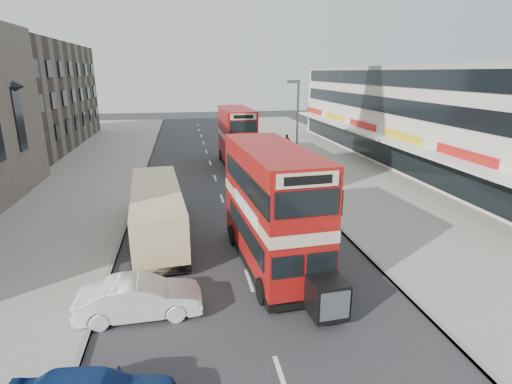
{
  "coord_description": "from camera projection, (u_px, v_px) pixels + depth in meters",
  "views": [
    {
      "loc": [
        -2.52,
        -13.55,
        8.73
      ],
      "look_at": [
        1.19,
        6.91,
        2.52
      ],
      "focal_mm": 28.31,
      "sensor_mm": 36.0,
      "label": 1
    }
  ],
  "objects": [
    {
      "name": "street_lamp",
      "position": [
        297.0,
        123.0,
        32.42
      ],
      "size": [
        1.0,
        0.2,
        8.12
      ],
      "color": "slate",
      "rests_on": "ground"
    },
    {
      "name": "pedestrian_far",
      "position": [
        287.0,
        143.0,
        45.28
      ],
      "size": [
        1.11,
        0.49,
        1.87
      ],
      "primitive_type": "imported",
      "rotation": [
        0.0,
        0.0,
        0.03
      ],
      "color": "gray",
      "rests_on": "pavement_right"
    },
    {
      "name": "cyclist",
      "position": [
        266.0,
        168.0,
        34.89
      ],
      "size": [
        0.78,
        1.99,
        2.17
      ],
      "rotation": [
        0.0,
        0.0,
        -0.05
      ],
      "color": "gray",
      "rests_on": "ground"
    },
    {
      "name": "ground",
      "position": [
        258.0,
        305.0,
        15.7
      ],
      "size": [
        160.0,
        160.0,
        0.0
      ],
      "primitive_type": "plane",
      "color": "#28282B",
      "rests_on": "ground"
    },
    {
      "name": "pavement_right",
      "position": [
        347.0,
        171.0,
        36.59
      ],
      "size": [
        12.0,
        90.0,
        0.15
      ],
      "primitive_type": "cube",
      "color": "gray",
      "rests_on": "ground"
    },
    {
      "name": "commercial_row",
      "position": [
        421.0,
        116.0,
        38.51
      ],
      "size": [
        9.9,
        46.2,
        9.3
      ],
      "color": "beige",
      "rests_on": "ground"
    },
    {
      "name": "coach",
      "position": [
        157.0,
        210.0,
        21.76
      ],
      "size": [
        3.31,
        10.13,
        2.64
      ],
      "rotation": [
        0.0,
        0.0,
        0.08
      ],
      "color": "black",
      "rests_on": "ground"
    },
    {
      "name": "bus_main",
      "position": [
        272.0,
        207.0,
        18.25
      ],
      "size": [
        3.33,
        9.86,
        5.4
      ],
      "rotation": [
        0.0,
        0.0,
        3.21
      ],
      "color": "black",
      "rests_on": "ground"
    },
    {
      "name": "car_right_a",
      "position": [
        286.0,
        188.0,
        29.15
      ],
      "size": [
        4.6,
        2.24,
        1.29
      ],
      "primitive_type": "imported",
      "rotation": [
        0.0,
        0.0,
        -1.47
      ],
      "color": "#9C360F",
      "rests_on": "ground"
    },
    {
      "name": "car_right_b",
      "position": [
        269.0,
        164.0,
        37.03
      ],
      "size": [
        4.13,
        2.06,
        1.12
      ],
      "primitive_type": "imported",
      "rotation": [
        0.0,
        0.0,
        -1.62
      ],
      "color": "#DB4615",
      "rests_on": "ground"
    },
    {
      "name": "kerb_left",
      "position": [
        142.0,
        180.0,
        33.49
      ],
      "size": [
        0.2,
        90.0,
        0.16
      ],
      "primitive_type": "cube",
      "color": "gray",
      "rests_on": "ground"
    },
    {
      "name": "kerb_right",
      "position": [
        284.0,
        174.0,
        35.58
      ],
      "size": [
        0.2,
        90.0,
        0.16
      ],
      "primitive_type": "cube",
      "color": "gray",
      "rests_on": "ground"
    },
    {
      "name": "road_surface",
      "position": [
        215.0,
        178.0,
        34.56
      ],
      "size": [
        12.0,
        90.0,
        0.01
      ],
      "primitive_type": "cube",
      "color": "#28282B",
      "rests_on": "ground"
    },
    {
      "name": "pavement_left",
      "position": [
        66.0,
        184.0,
        32.48
      ],
      "size": [
        12.0,
        90.0,
        0.15
      ],
      "primitive_type": "cube",
      "color": "gray",
      "rests_on": "ground"
    },
    {
      "name": "car_left_front",
      "position": [
        140.0,
        298.0,
        14.84
      ],
      "size": [
        4.54,
        1.67,
        1.48
      ],
      "primitive_type": "imported",
      "rotation": [
        0.0,
        0.0,
        1.59
      ],
      "color": "white",
      "rests_on": "ground"
    },
    {
      "name": "pedestrian_near",
      "position": [
        316.0,
        174.0,
        31.32
      ],
      "size": [
        0.82,
        0.73,
        1.86
      ],
      "primitive_type": "imported",
      "rotation": [
        0.0,
        0.0,
        3.62
      ],
      "color": "gray",
      "rests_on": "pavement_right"
    },
    {
      "name": "brick_terrace",
      "position": [
        8.0,
        97.0,
        46.05
      ],
      "size": [
        14.0,
        28.0,
        12.0
      ],
      "primitive_type": "cube",
      "color": "#66594C",
      "rests_on": "ground"
    },
    {
      "name": "bus_second",
      "position": [
        237.0,
        137.0,
        38.46
      ],
      "size": [
        2.76,
        9.6,
        5.28
      ],
      "rotation": [
        0.0,
        0.0,
        3.16
      ],
      "color": "black",
      "rests_on": "ground"
    }
  ]
}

